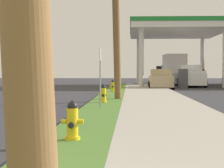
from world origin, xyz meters
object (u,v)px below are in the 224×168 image
street_sign_post (100,65)px  truck_white_at_forecourt (191,77)px  truck_black_at_far_bay (164,75)px  fire_hydrant_third (113,86)px  car_tan_by_near_pump (161,80)px  truck_silver_on_apron (173,70)px  fire_hydrant_second (103,95)px  car_red_by_far_pump (195,78)px  fire_hydrant_nearest (72,123)px

street_sign_post → truck_white_at_forecourt: (6.51, 22.86, -0.72)m
truck_white_at_forecourt → truck_black_at_far_bay: same height
street_sign_post → truck_black_at_far_bay: (4.99, 33.62, -0.72)m
fire_hydrant_third → car_tan_by_near_pump: 7.99m
truck_white_at_forecourt → truck_black_at_far_bay: bearing=98.0°
street_sign_post → truck_black_at_far_bay: size_ratio=0.38×
fire_hydrant_third → truck_silver_on_apron: 17.89m
truck_white_at_forecourt → truck_silver_on_apron: (-0.97, 6.02, 0.57)m
fire_hydrant_third → truck_black_at_far_bay: 22.29m
fire_hydrant_second → truck_silver_on_apron: truck_silver_on_apron is taller
fire_hydrant_second → car_tan_by_near_pump: 17.06m
car_red_by_far_pump → truck_silver_on_apron: (-1.80, 2.81, 0.77)m
truck_black_at_far_bay → fire_hydrant_second: bearing=-99.2°
car_red_by_far_pump → fire_hydrant_third: bearing=-117.5°
street_sign_post → truck_white_at_forecourt: size_ratio=0.39×
car_tan_by_near_pump → street_sign_post: bearing=-100.4°
truck_white_at_forecourt → car_red_by_far_pump: bearing=75.4°
car_tan_by_near_pump → fire_hydrant_nearest: bearing=-97.7°
fire_hydrant_nearest → truck_white_at_forecourt: bearing=77.7°
fire_hydrant_nearest → truck_silver_on_apron: 36.47m
fire_hydrant_nearest → car_red_by_far_pump: (7.36, 33.21, 0.28)m
fire_hydrant_third → car_red_by_far_pump: size_ratio=0.16×
car_tan_by_near_pump → fire_hydrant_second: bearing=-102.0°
fire_hydrant_third → truck_white_at_forecourt: size_ratio=0.14×
fire_hydrant_third → car_red_by_far_pump: (7.37, 14.16, 0.28)m
fire_hydrant_second → car_red_by_far_pump: car_red_by_far_pump is taller
fire_hydrant_second → street_sign_post: size_ratio=0.35×
fire_hydrant_second → truck_silver_on_apron: bearing=78.1°
car_tan_by_near_pump → truck_black_at_far_bay: bearing=84.2°
truck_silver_on_apron → car_tan_by_near_pump: bearing=-101.6°
fire_hydrant_nearest → car_red_by_far_pump: 34.02m
fire_hydrant_third → truck_silver_on_apron: (5.57, 16.97, 1.04)m
fire_hydrant_nearest → fire_hydrant_second: 9.53m
fire_hydrant_third → street_sign_post: (0.04, -11.91, 1.19)m
car_tan_by_near_pump → car_red_by_far_pump: (3.82, 7.00, 0.00)m
fire_hydrant_nearest → truck_black_at_far_bay: truck_black_at_far_bay is taller
car_tan_by_near_pump → truck_silver_on_apron: (2.02, 9.81, 0.77)m
fire_hydrant_nearest → truck_silver_on_apron: size_ratio=0.11×
truck_silver_on_apron → fire_hydrant_nearest: bearing=-98.8°
fire_hydrant_third → car_red_by_far_pump: bearing=62.5°
fire_hydrant_third → truck_white_at_forecourt: bearing=59.2°
car_red_by_far_pump → truck_white_at_forecourt: bearing=-104.6°
fire_hydrant_second → truck_white_at_forecourt: size_ratio=0.14×
fire_hydrant_nearest → fire_hydrant_third: same height
fire_hydrant_nearest → truck_black_at_far_bay: bearing=83.0°
car_tan_by_near_pump → truck_black_at_far_bay: size_ratio=0.82×
street_sign_post → truck_black_at_far_bay: street_sign_post is taller
truck_silver_on_apron → truck_black_at_far_bay: bearing=96.5°
truck_silver_on_apron → fire_hydrant_second: bearing=-101.9°
car_red_by_far_pump → truck_white_at_forecourt: size_ratio=0.85×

